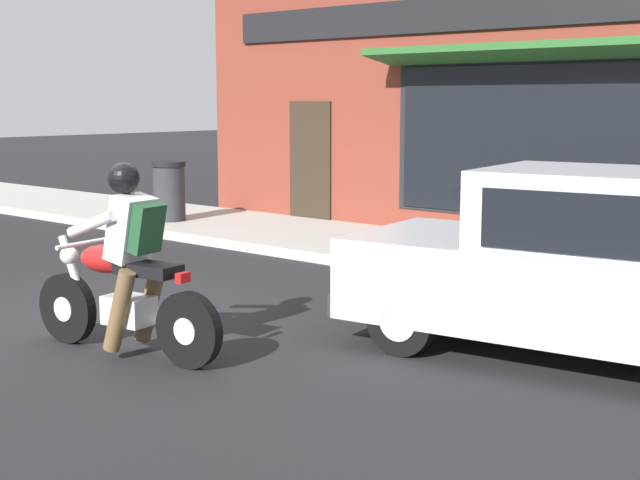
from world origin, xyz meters
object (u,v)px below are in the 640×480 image
at_px(trash_bin, 169,191).
at_px(traffic_cone, 498,247).
at_px(motorcycle_with_rider, 126,276).
at_px(car_hatchback, 581,267).

bearing_deg(trash_bin, traffic_cone, -93.33).
distance_m(motorcycle_with_rider, traffic_cone, 4.74).
height_order(car_hatchback, traffic_cone, car_hatchback).
xyz_separation_m(car_hatchback, traffic_cone, (2.25, 2.05, -0.33)).
distance_m(motorcycle_with_rider, trash_bin, 7.46).
height_order(car_hatchback, trash_bin, car_hatchback).
relative_size(car_hatchback, trash_bin, 4.05).
bearing_deg(traffic_cone, trash_bin, 86.67).
bearing_deg(traffic_cone, car_hatchback, -137.76).
height_order(motorcycle_with_rider, traffic_cone, motorcycle_with_rider).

